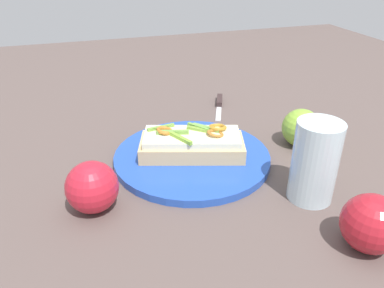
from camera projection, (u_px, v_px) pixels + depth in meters
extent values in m
plane|color=brown|center=(192.00, 160.00, 0.68)|extent=(2.00, 2.00, 0.00)
cylinder|color=#244CB3|center=(192.00, 157.00, 0.68)|extent=(0.28, 0.28, 0.01)
cube|color=tan|center=(192.00, 147.00, 0.67)|extent=(0.20, 0.13, 0.03)
cube|color=#EEECC2|center=(192.00, 137.00, 0.66)|extent=(0.18, 0.12, 0.01)
torus|color=#B46F27|center=(165.00, 131.00, 0.66)|extent=(0.04, 0.04, 0.01)
torus|color=#AF7C24|center=(217.00, 127.00, 0.68)|extent=(0.04, 0.04, 0.01)
torus|color=#AB6F2D|center=(215.00, 133.00, 0.66)|extent=(0.04, 0.04, 0.01)
cube|color=#75A54B|center=(206.00, 128.00, 0.67)|extent=(0.04, 0.04, 0.01)
cube|color=#80B638|center=(180.00, 138.00, 0.64)|extent=(0.03, 0.05, 0.01)
cube|color=#6CA344|center=(198.00, 127.00, 0.68)|extent=(0.03, 0.04, 0.01)
cube|color=#73A141|center=(161.00, 127.00, 0.68)|extent=(0.05, 0.01, 0.01)
cube|color=#709E44|center=(173.00, 132.00, 0.66)|extent=(0.06, 0.02, 0.01)
cube|color=#7AA23D|center=(198.00, 129.00, 0.67)|extent=(0.04, 0.03, 0.01)
sphere|color=#84B237|center=(301.00, 128.00, 0.72)|extent=(0.09, 0.09, 0.07)
sphere|color=#AE1B27|center=(371.00, 224.00, 0.47)|extent=(0.10, 0.10, 0.08)
sphere|color=red|center=(92.00, 187.00, 0.54)|extent=(0.11, 0.11, 0.08)
cylinder|color=silver|center=(315.00, 162.00, 0.56)|extent=(0.07, 0.07, 0.13)
cube|color=silver|center=(219.00, 113.00, 0.86)|extent=(0.04, 0.08, 0.00)
cube|color=#332424|center=(220.00, 100.00, 0.92)|extent=(0.03, 0.06, 0.01)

